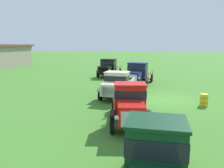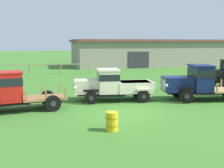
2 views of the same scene
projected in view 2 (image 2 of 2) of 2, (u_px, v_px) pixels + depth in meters
name	position (u px, v px, depth m)	size (l,w,h in m)	color
ground_plane	(124.00, 114.00, 14.74)	(240.00, 240.00, 0.00)	#3D7528
farm_shed	(149.00, 52.00, 46.33)	(25.21, 10.43, 4.19)	gray
paddock_fence	(30.00, 67.00, 31.88)	(13.97, 0.50, 1.31)	#997F60
vintage_truck_second_in_line	(8.00, 91.00, 15.01)	(5.12, 2.41, 2.18)	black
vintage_truck_midrow_center	(113.00, 84.00, 17.97)	(5.27, 2.62, 2.04)	black
vintage_truck_far_side	(196.00, 82.00, 18.14)	(5.89, 3.12, 2.29)	black
oil_drum_beside_row	(112.00, 121.00, 11.84)	(0.56, 0.56, 0.81)	gold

